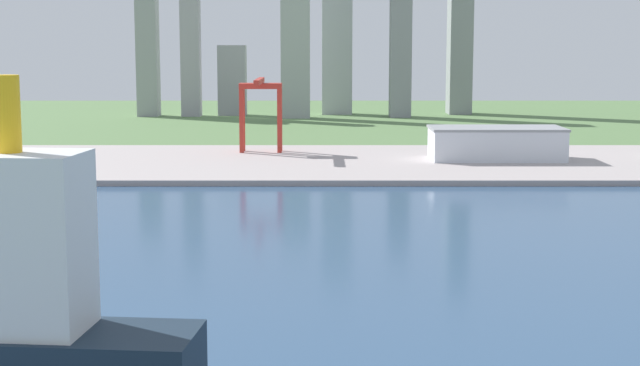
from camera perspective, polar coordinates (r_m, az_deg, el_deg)
The scene contains 6 objects.
ground_plane at distance 278.80m, azimuth 3.98°, elevation -3.80°, with size 2400.00×2400.00×0.00m, color #537544.
water_bay at distance 220.62m, azimuth 5.07°, elevation -7.00°, with size 840.00×360.00×0.15m, color #2D4C70.
industrial_pier at distance 465.92m, azimuth 2.34°, elevation 1.19°, with size 840.00×140.00×2.50m, color #A59A98.
port_crane_red at distance 498.11m, azimuth -3.59°, elevation 4.94°, with size 21.75×46.76×38.06m.
warehouse_main at distance 475.58m, azimuth 10.23°, elevation 2.32°, with size 63.98×31.28×15.65m.
distant_skyline at distance 794.11m, azimuth 0.57°, elevation 8.51°, with size 271.83×67.62×154.03m.
Camera 1 is at (-19.63, 27.93, 57.63)m, focal length 54.51 mm.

